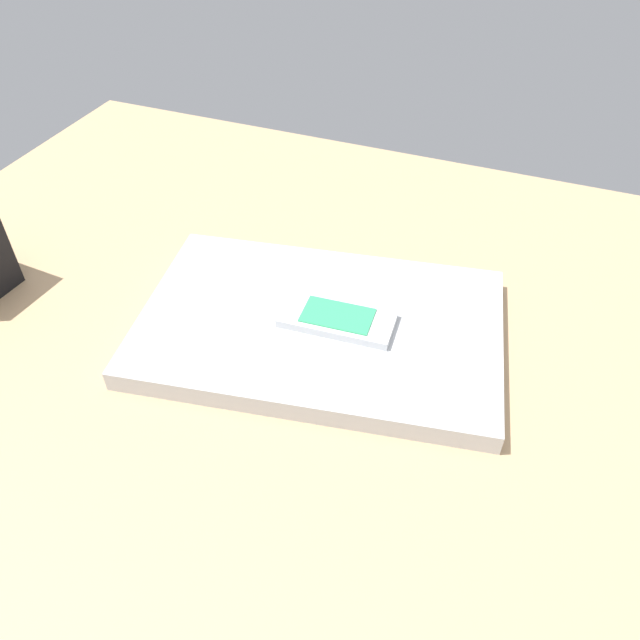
# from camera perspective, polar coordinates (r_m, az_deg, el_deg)

# --- Properties ---
(desk_surface) EXTENTS (1.20, 0.80, 0.03)m
(desk_surface) POSITION_cam_1_polar(r_m,az_deg,el_deg) (0.65, 4.58, -2.91)
(desk_surface) COLOR tan
(desk_surface) RESTS_ON ground
(laptop_closed) EXTENTS (0.39, 0.29, 0.02)m
(laptop_closed) POSITION_cam_1_polar(r_m,az_deg,el_deg) (0.63, 0.00, -0.60)
(laptop_closed) COLOR #B7BABC
(laptop_closed) RESTS_ON desk_surface
(cell_phone_on_laptop) EXTENTS (0.12, 0.06, 0.01)m
(cell_phone_on_laptop) POSITION_cam_1_polar(r_m,az_deg,el_deg) (0.62, 1.60, 0.13)
(cell_phone_on_laptop) COLOR silver
(cell_phone_on_laptop) RESTS_ON laptop_closed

